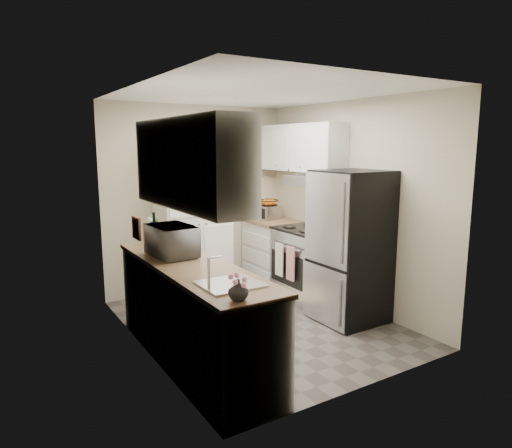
# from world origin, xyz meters

# --- Properties ---
(ground) EXTENTS (3.20, 3.20, 0.00)m
(ground) POSITION_xyz_m (0.00, 0.00, 0.00)
(ground) COLOR #56514C
(ground) RESTS_ON ground
(room_shell) EXTENTS (2.64, 3.24, 2.52)m
(room_shell) POSITION_xyz_m (-0.02, -0.01, 1.63)
(room_shell) COLOR beige
(room_shell) RESTS_ON ground
(pantry_cabinet) EXTENTS (0.90, 0.55, 2.00)m
(pantry_cabinet) POSITION_xyz_m (-0.20, 1.32, 1.00)
(pantry_cabinet) COLOR silver
(pantry_cabinet) RESTS_ON ground
(base_cabinet_left) EXTENTS (0.60, 2.30, 0.88)m
(base_cabinet_left) POSITION_xyz_m (-0.99, -0.43, 0.44)
(base_cabinet_left) COLOR silver
(base_cabinet_left) RESTS_ON ground
(countertop_left) EXTENTS (0.63, 2.33, 0.04)m
(countertop_left) POSITION_xyz_m (-0.99, -0.43, 0.90)
(countertop_left) COLOR #846647
(countertop_left) RESTS_ON base_cabinet_left
(base_cabinet_right) EXTENTS (0.60, 0.80, 0.88)m
(base_cabinet_right) POSITION_xyz_m (0.99, 1.19, 0.44)
(base_cabinet_right) COLOR silver
(base_cabinet_right) RESTS_ON ground
(countertop_right) EXTENTS (0.63, 0.83, 0.04)m
(countertop_right) POSITION_xyz_m (0.99, 1.19, 0.90)
(countertop_right) COLOR #846647
(countertop_right) RESTS_ON base_cabinet_right
(electric_range) EXTENTS (0.71, 0.78, 1.13)m
(electric_range) POSITION_xyz_m (0.97, 0.39, 0.48)
(electric_range) COLOR #B7B7BC
(electric_range) RESTS_ON ground
(refrigerator) EXTENTS (0.70, 0.72, 1.70)m
(refrigerator) POSITION_xyz_m (0.94, -0.41, 0.85)
(refrigerator) COLOR #B7B7BC
(refrigerator) RESTS_ON ground
(microwave) EXTENTS (0.40, 0.56, 0.30)m
(microwave) POSITION_xyz_m (-1.02, -0.04, 1.07)
(microwave) COLOR silver
(microwave) RESTS_ON countertop_left
(wine_bottle) EXTENTS (0.09, 0.09, 0.34)m
(wine_bottle) POSITION_xyz_m (-1.04, 0.38, 1.09)
(wine_bottle) COLOR black
(wine_bottle) RESTS_ON countertop_left
(flower_vase) EXTENTS (0.15, 0.15, 0.15)m
(flower_vase) POSITION_xyz_m (-1.11, -1.49, 0.99)
(flower_vase) COLOR white
(flower_vase) RESTS_ON countertop_left
(cutting_board) EXTENTS (0.04, 0.24, 0.30)m
(cutting_board) POSITION_xyz_m (-0.96, 0.57, 1.07)
(cutting_board) COLOR #3D8637
(cutting_board) RESTS_ON countertop_left
(toaster_oven) EXTENTS (0.32, 0.38, 0.20)m
(toaster_oven) POSITION_xyz_m (0.96, 1.34, 1.02)
(toaster_oven) COLOR #A4A3A8
(toaster_oven) RESTS_ON countertop_right
(fruit_basket) EXTENTS (0.30, 0.30, 0.12)m
(fruit_basket) POSITION_xyz_m (0.99, 1.33, 1.18)
(fruit_basket) COLOR #FF670A
(fruit_basket) RESTS_ON toaster_oven
(kitchen_mat) EXTENTS (0.84, 1.05, 0.01)m
(kitchen_mat) POSITION_xyz_m (0.09, 0.65, 0.01)
(kitchen_mat) COLOR tan
(kitchen_mat) RESTS_ON ground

